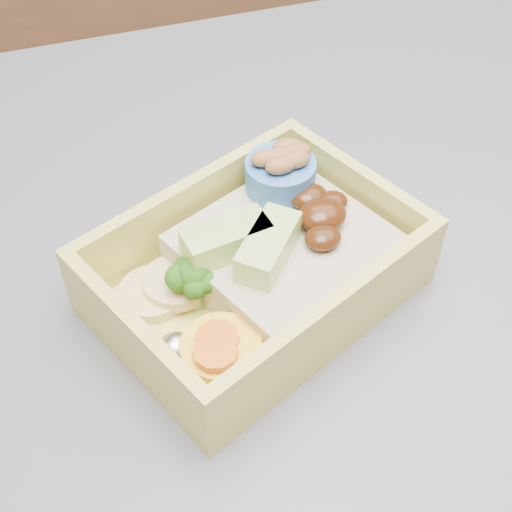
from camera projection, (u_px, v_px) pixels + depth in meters
name	position (u px, v px, depth m)	size (l,w,h in m)	color
bento_box	(261.00, 263.00, 0.44)	(0.23, 0.20, 0.07)	#D2C557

